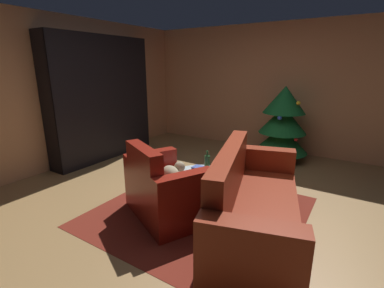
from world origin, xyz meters
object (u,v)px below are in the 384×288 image
at_px(bottle_on_table, 207,162).
at_px(bookshelf_unit, 107,100).
at_px(couch_red, 252,207).
at_px(decorated_tree, 283,123).
at_px(coffee_table, 201,178).
at_px(armchair_red, 164,191).
at_px(book_stack_on_table, 201,171).

bearing_deg(bottle_on_table, bookshelf_unit, 164.90).
distance_m(bookshelf_unit, couch_red, 3.55).
xyz_separation_m(couch_red, bottle_on_table, (-0.74, 0.35, 0.24)).
bearing_deg(decorated_tree, bottle_on_table, -98.63).
bearing_deg(coffee_table, armchair_red, -128.47).
xyz_separation_m(armchair_red, decorated_tree, (0.59, 2.76, 0.39)).
xyz_separation_m(bookshelf_unit, decorated_tree, (2.89, 1.51, -0.38)).
distance_m(couch_red, bottle_on_table, 0.86).
xyz_separation_m(armchair_red, couch_red, (1.00, 0.20, -0.01)).
bearing_deg(armchair_red, couch_red, 11.20).
xyz_separation_m(book_stack_on_table, bottle_on_table, (-0.01, 0.18, 0.05)).
distance_m(bookshelf_unit, bottle_on_table, 2.70).
distance_m(armchair_red, couch_red, 1.02).
relative_size(armchair_red, decorated_tree, 0.88).
bearing_deg(decorated_tree, couch_red, -80.98).
height_order(armchair_red, decorated_tree, decorated_tree).
height_order(bottle_on_table, decorated_tree, decorated_tree).
xyz_separation_m(bookshelf_unit, couch_red, (3.30, -1.05, -0.77)).
bearing_deg(bookshelf_unit, couch_red, -17.57).
bearing_deg(armchair_red, bottle_on_table, 65.01).
height_order(armchair_red, bottle_on_table, armchair_red).
xyz_separation_m(bookshelf_unit, book_stack_on_table, (2.57, -0.87, -0.58)).
height_order(couch_red, coffee_table, couch_red).
bearing_deg(couch_red, bookshelf_unit, 162.43).
bearing_deg(bottle_on_table, armchair_red, -114.99).
height_order(coffee_table, book_stack_on_table, book_stack_on_table).
bearing_deg(couch_red, coffee_table, 166.93).
xyz_separation_m(couch_red, decorated_tree, (-0.41, 2.56, 0.40)).
height_order(bookshelf_unit, book_stack_on_table, bookshelf_unit).
xyz_separation_m(couch_red, book_stack_on_table, (-0.73, 0.17, 0.19)).
bearing_deg(bookshelf_unit, book_stack_on_table, -18.71).
xyz_separation_m(armchair_red, coffee_table, (0.29, 0.36, 0.10)).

